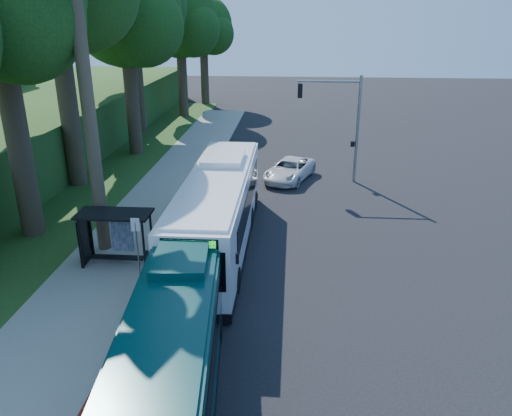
# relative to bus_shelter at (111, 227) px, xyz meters

# --- Properties ---
(ground) EXTENTS (140.00, 140.00, 0.00)m
(ground) POSITION_rel_bus_shelter_xyz_m (7.26, 2.86, -1.81)
(ground) COLOR black
(ground) RESTS_ON ground
(sidewalk) EXTENTS (4.50, 70.00, 0.12)m
(sidewalk) POSITION_rel_bus_shelter_xyz_m (-0.04, 2.86, -1.75)
(sidewalk) COLOR gray
(sidewalk) RESTS_ON ground
(red_curb) EXTENTS (0.25, 30.00, 0.13)m
(red_curb) POSITION_rel_bus_shelter_xyz_m (2.26, -1.14, -1.74)
(red_curb) COLOR maroon
(red_curb) RESTS_ON ground
(grass_verge) EXTENTS (8.00, 70.00, 0.06)m
(grass_verge) POSITION_rel_bus_shelter_xyz_m (-5.74, 7.86, -1.78)
(grass_verge) COLOR #234719
(grass_verge) RESTS_ON ground
(bus_shelter) EXTENTS (3.20, 1.51, 2.55)m
(bus_shelter) POSITION_rel_bus_shelter_xyz_m (0.00, 0.00, 0.00)
(bus_shelter) COLOR black
(bus_shelter) RESTS_ON ground
(stop_sign_pole) EXTENTS (0.35, 0.06, 3.17)m
(stop_sign_pole) POSITION_rel_bus_shelter_xyz_m (1.86, -2.14, 0.28)
(stop_sign_pole) COLOR gray
(stop_sign_pole) RESTS_ON ground
(traffic_signal_pole) EXTENTS (4.10, 0.30, 7.00)m
(traffic_signal_pole) POSITION_rel_bus_shelter_xyz_m (11.04, 12.86, 2.62)
(traffic_signal_pole) COLOR gray
(traffic_signal_pole) RESTS_ON ground
(tree_2) EXTENTS (8.82, 8.40, 15.12)m
(tree_2) POSITION_rel_bus_shelter_xyz_m (-4.64, 18.84, 8.67)
(tree_2) COLOR #382B1E
(tree_2) RESTS_ON ground
(tree_4) EXTENTS (8.40, 8.00, 14.14)m
(tree_4) POSITION_rel_bus_shelter_xyz_m (-4.14, 34.84, 7.92)
(tree_4) COLOR #382B1E
(tree_4) RESTS_ON ground
(tree_5) EXTENTS (7.35, 7.00, 12.86)m
(tree_5) POSITION_rel_bus_shelter_xyz_m (-3.16, 42.84, 7.16)
(tree_5) COLOR #382B1E
(tree_5) RESTS_ON ground
(white_bus) EXTENTS (2.91, 13.34, 3.97)m
(white_bus) POSITION_rel_bus_shelter_xyz_m (4.46, 2.30, 0.13)
(white_bus) COLOR white
(white_bus) RESTS_ON ground
(teal_bus) EXTENTS (3.50, 11.61, 3.41)m
(teal_bus) POSITION_rel_bus_shelter_xyz_m (4.60, -7.38, -0.14)
(teal_bus) COLOR #093434
(teal_bus) RESTS_ON ground
(pickup) EXTENTS (3.93, 5.58, 1.41)m
(pickup) POSITION_rel_bus_shelter_xyz_m (7.72, 12.94, -1.10)
(pickup) COLOR silver
(pickup) RESTS_ON ground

